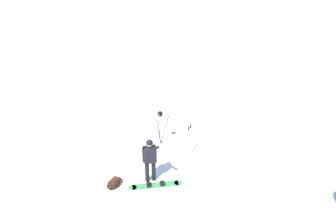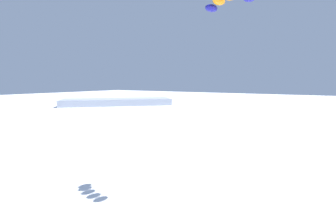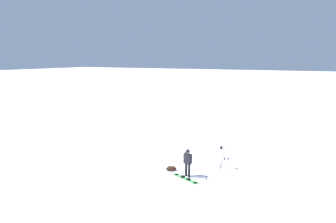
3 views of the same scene
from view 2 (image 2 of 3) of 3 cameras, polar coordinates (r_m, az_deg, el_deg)
The scene contains 2 objects.
traction_kite at distance 15.88m, azimuth 15.04°, elevation 25.50°, with size 3.41×1.83×0.85m.
distant_ridge at distance 78.94m, azimuth -12.60°, elevation 2.39°, with size 32.56×32.53×2.17m.
Camera 2 is at (-6.79, 6.47, 7.89)m, focal length 24.26 mm.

